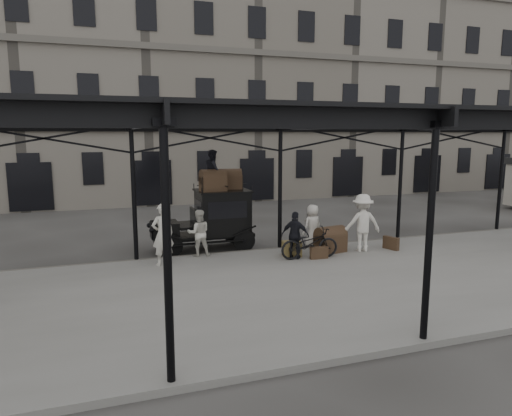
{
  "coord_description": "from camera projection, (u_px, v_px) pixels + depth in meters",
  "views": [
    {
      "loc": [
        -5.9,
        -12.85,
        4.17
      ],
      "look_at": [
        -1.03,
        1.6,
        1.7
      ],
      "focal_mm": 32.0,
      "sensor_mm": 36.0,
      "label": 1
    }
  ],
  "objects": [
    {
      "name": "ground",
      "position": [
        303.0,
        266.0,
        14.55
      ],
      "size": [
        120.0,
        120.0,
        0.0
      ],
      "primitive_type": "plane",
      "color": "#383533",
      "rests_on": "ground"
    },
    {
      "name": "porter_left",
      "position": [
        163.0,
        234.0,
        14.06
      ],
      "size": [
        0.8,
        0.63,
        1.94
      ],
      "primitive_type": "imported",
      "rotation": [
        0.0,
        0.0,
        3.41
      ],
      "color": "beige",
      "rests_on": "platform"
    },
    {
      "name": "porter_right",
      "position": [
        362.0,
        223.0,
        15.73
      ],
      "size": [
        1.4,
        0.95,
        2.0
      ],
      "primitive_type": "imported",
      "rotation": [
        0.0,
        0.0,
        2.98
      ],
      "color": "silver",
      "rests_on": "platform"
    },
    {
      "name": "porter_roof",
      "position": [
        213.0,
        170.0,
        16.2
      ],
      "size": [
        0.64,
        0.77,
        1.46
      ],
      "primitive_type": "imported",
      "rotation": [
        0.0,
        0.0,
        1.44
      ],
      "color": "black",
      "rests_on": "taxi"
    },
    {
      "name": "steamer_trunk_roof_near",
      "position": [
        213.0,
        182.0,
        16.11
      ],
      "size": [
        0.94,
        0.64,
        0.65
      ],
      "primitive_type": null,
      "rotation": [
        0.0,
        0.0,
        0.12
      ],
      "color": "#453420",
      "rests_on": "taxi"
    },
    {
      "name": "suitcase_flat",
      "position": [
        319.0,
        253.0,
        14.86
      ],
      "size": [
        0.61,
        0.18,
        0.4
      ],
      "primitive_type": "cube",
      "rotation": [
        0.0,
        0.0,
        -0.05
      ],
      "color": "#453420",
      "rests_on": "platform"
    },
    {
      "name": "suitcase_upright",
      "position": [
        391.0,
        243.0,
        16.08
      ],
      "size": [
        0.34,
        0.62,
        0.45
      ],
      "primitive_type": "cube",
      "rotation": [
        0.0,
        0.0,
        0.34
      ],
      "color": "#453420",
      "rests_on": "platform"
    },
    {
      "name": "platform",
      "position": [
        332.0,
        283.0,
        12.67
      ],
      "size": [
        28.0,
        8.0,
        0.15
      ],
      "primitive_type": "cube",
      "color": "slate",
      "rests_on": "ground"
    },
    {
      "name": "steamer_trunk_roof_far",
      "position": [
        230.0,
        181.0,
        16.77
      ],
      "size": [
        0.92,
        0.66,
        0.62
      ],
      "primitive_type": null,
      "rotation": [
        0.0,
        0.0,
        -0.18
      ],
      "color": "#453420",
      "rests_on": "taxi"
    },
    {
      "name": "porter_official",
      "position": [
        295.0,
        235.0,
        14.8
      ],
      "size": [
        0.96,
        0.84,
        1.55
      ],
      "primitive_type": "imported",
      "rotation": [
        0.0,
        0.0,
        2.51
      ],
      "color": "black",
      "rests_on": "platform"
    },
    {
      "name": "steamer_trunk_platform",
      "position": [
        330.0,
        241.0,
        15.71
      ],
      "size": [
        1.12,
        0.81,
        0.75
      ],
      "primitive_type": null,
      "rotation": [
        0.0,
        0.0,
        0.2
      ],
      "color": "#453420",
      "rests_on": "platform"
    },
    {
      "name": "taxi",
      "position": [
        214.0,
        217.0,
        16.57
      ],
      "size": [
        3.65,
        1.55,
        2.18
      ],
      "color": "black",
      "rests_on": "ground"
    },
    {
      "name": "porter_centre",
      "position": [
        312.0,
        226.0,
        16.33
      ],
      "size": [
        0.87,
        0.7,
        1.55
      ],
      "primitive_type": "imported",
      "rotation": [
        0.0,
        0.0,
        3.45
      ],
      "color": "beige",
      "rests_on": "platform"
    },
    {
      "name": "porter_midleft",
      "position": [
        199.0,
        233.0,
        15.15
      ],
      "size": [
        0.81,
        0.66,
        1.56
      ],
      "primitive_type": "imported",
      "rotation": [
        0.0,
        0.0,
        3.05
      ],
      "color": "beige",
      "rests_on": "platform"
    },
    {
      "name": "wicker_hamper",
      "position": [
        292.0,
        249.0,
        15.2
      ],
      "size": [
        0.66,
        0.54,
        0.5
      ],
      "primitive_type": "cube",
      "rotation": [
        0.0,
        0.0,
        -0.16
      ],
      "color": "brown",
      "rests_on": "platform"
    },
    {
      "name": "building_frontage",
      "position": [
        192.0,
        91.0,
        30.27
      ],
      "size": [
        64.0,
        8.0,
        14.0
      ],
      "primitive_type": "cube",
      "color": "slate",
      "rests_on": "ground"
    },
    {
      "name": "bicycle",
      "position": [
        310.0,
        243.0,
        14.86
      ],
      "size": [
        1.98,
        0.79,
        1.02
      ],
      "primitive_type": "imported",
      "rotation": [
        0.0,
        0.0,
        1.51
      ],
      "color": "black",
      "rests_on": "platform"
    },
    {
      "name": "canopy",
      "position": [
        332.0,
        118.0,
        12.21
      ],
      "size": [
        22.5,
        9.0,
        4.74
      ],
      "color": "black",
      "rests_on": "ground"
    }
  ]
}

